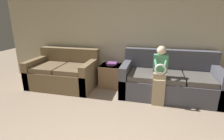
{
  "coord_description": "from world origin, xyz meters",
  "views": [
    {
      "loc": [
        0.45,
        -1.27,
        1.73
      ],
      "look_at": [
        -0.32,
        1.82,
        0.73
      ],
      "focal_mm": 28.0,
      "sensor_mm": 36.0,
      "label": 1
    }
  ],
  "objects_px": {
    "couch_side": "(64,73)",
    "child_left_seated": "(160,72)",
    "couch_main": "(168,81)",
    "book_stack": "(112,64)",
    "side_shelf": "(112,75)"
  },
  "relations": [
    {
      "from": "couch_side",
      "to": "child_left_seated",
      "type": "distance_m",
      "value": 2.36
    },
    {
      "from": "couch_side",
      "to": "book_stack",
      "type": "relative_size",
      "value": 6.69
    },
    {
      "from": "child_left_seated",
      "to": "couch_side",
      "type": "bearing_deg",
      "value": 171.34
    },
    {
      "from": "couch_side",
      "to": "couch_main",
      "type": "bearing_deg",
      "value": 1.49
    },
    {
      "from": "child_left_seated",
      "to": "side_shelf",
      "type": "bearing_deg",
      "value": 151.26
    },
    {
      "from": "couch_main",
      "to": "side_shelf",
      "type": "distance_m",
      "value": 1.37
    },
    {
      "from": "book_stack",
      "to": "child_left_seated",
      "type": "bearing_deg",
      "value": -29.17
    },
    {
      "from": "couch_main",
      "to": "couch_side",
      "type": "height_order",
      "value": "couch_main"
    },
    {
      "from": "couch_main",
      "to": "couch_side",
      "type": "distance_m",
      "value": 2.52
    },
    {
      "from": "couch_main",
      "to": "side_shelf",
      "type": "height_order",
      "value": "couch_main"
    },
    {
      "from": "couch_main",
      "to": "book_stack",
      "type": "distance_m",
      "value": 1.39
    },
    {
      "from": "book_stack",
      "to": "couch_side",
      "type": "bearing_deg",
      "value": -166.45
    },
    {
      "from": "child_left_seated",
      "to": "book_stack",
      "type": "height_order",
      "value": "child_left_seated"
    },
    {
      "from": "couch_side",
      "to": "child_left_seated",
      "type": "xyz_separation_m",
      "value": [
        2.31,
        -0.35,
        0.32
      ]
    },
    {
      "from": "child_left_seated",
      "to": "book_stack",
      "type": "relative_size",
      "value": 4.88
    }
  ]
}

